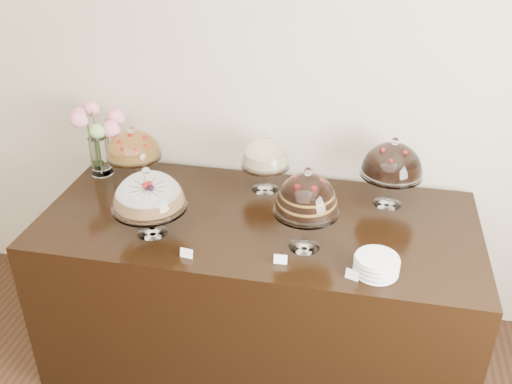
% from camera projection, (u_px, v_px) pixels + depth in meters
% --- Properties ---
extents(wall_back, '(5.00, 0.04, 3.00)m').
position_uv_depth(wall_back, '(237.00, 68.00, 3.10)').
color(wall_back, '#BEB199').
rests_on(wall_back, ground).
extents(display_counter, '(2.20, 1.00, 0.90)m').
position_uv_depth(display_counter, '(258.00, 288.00, 3.11)').
color(display_counter, black).
rests_on(display_counter, ground).
extents(cake_stand_sugar_sponge, '(0.36, 0.36, 0.35)m').
position_uv_depth(cake_stand_sugar_sponge, '(148.00, 194.00, 2.67)').
color(cake_stand_sugar_sponge, white).
rests_on(cake_stand_sugar_sponge, display_counter).
extents(cake_stand_choco_layer, '(0.30, 0.30, 0.41)m').
position_uv_depth(cake_stand_choco_layer, '(307.00, 197.00, 2.54)').
color(cake_stand_choco_layer, white).
rests_on(cake_stand_choco_layer, display_counter).
extents(cake_stand_cheesecake, '(0.27, 0.27, 0.33)m').
position_uv_depth(cake_stand_cheesecake, '(265.00, 156.00, 3.05)').
color(cake_stand_cheesecake, white).
rests_on(cake_stand_cheesecake, display_counter).
extents(cake_stand_dark_choco, '(0.32, 0.32, 0.38)m').
position_uv_depth(cake_stand_dark_choco, '(392.00, 162.00, 2.89)').
color(cake_stand_dark_choco, white).
rests_on(cake_stand_dark_choco, display_counter).
extents(cake_stand_fruit_tart, '(0.31, 0.31, 0.33)m').
position_uv_depth(cake_stand_fruit_tart, '(133.00, 147.00, 3.14)').
color(cake_stand_fruit_tart, white).
rests_on(cake_stand_fruit_tart, display_counter).
extents(flower_vase, '(0.28, 0.28, 0.41)m').
position_uv_depth(flower_vase, '(99.00, 133.00, 3.19)').
color(flower_vase, white).
rests_on(flower_vase, display_counter).
extents(plate_stack, '(0.19, 0.19, 0.08)m').
position_uv_depth(plate_stack, '(376.00, 265.00, 2.47)').
color(plate_stack, white).
rests_on(plate_stack, display_counter).
extents(price_card_left, '(0.06, 0.02, 0.04)m').
position_uv_depth(price_card_left, '(186.00, 253.00, 2.58)').
color(price_card_left, white).
rests_on(price_card_left, display_counter).
extents(price_card_right, '(0.06, 0.04, 0.04)m').
position_uv_depth(price_card_right, '(352.00, 275.00, 2.45)').
color(price_card_right, white).
rests_on(price_card_right, display_counter).
extents(price_card_extra, '(0.06, 0.02, 0.04)m').
position_uv_depth(price_card_extra, '(280.00, 259.00, 2.54)').
color(price_card_extra, white).
rests_on(price_card_extra, display_counter).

